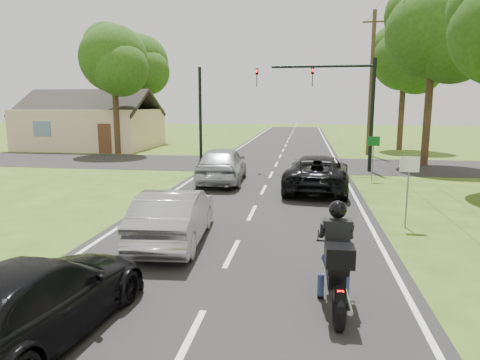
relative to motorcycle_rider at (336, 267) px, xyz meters
name	(u,v)px	position (x,y,z in m)	size (l,w,h in m)	color
ground	(232,254)	(-2.30, 2.52, -0.78)	(140.00, 140.00, 0.00)	#354E15
road	(268,182)	(-2.30, 12.52, -0.77)	(8.00, 100.00, 0.01)	black
cross_road	(276,164)	(-2.30, 18.52, -0.77)	(60.00, 7.00, 0.01)	black
motorcycle_rider	(336,267)	(0.00, 0.00, 0.00)	(0.65, 2.30, 1.98)	black
dark_suv	(318,173)	(-0.04, 10.74, -0.01)	(2.50, 5.42, 1.51)	black
silver_sedan	(174,216)	(-3.94, 3.15, -0.05)	(1.51, 4.32, 1.42)	#AAABAF
silver_suv	(222,164)	(-4.38, 11.98, 0.08)	(2.00, 4.98, 1.70)	#AEB2B7
dark_car_behind	(36,299)	(-4.62, -1.73, -0.12)	(1.81, 4.44, 1.29)	black
traffic_signal	(337,94)	(1.04, 16.52, 3.36)	(6.38, 0.44, 6.00)	black
signal_pole_far	(200,114)	(-7.50, 20.52, 2.22)	(0.20, 0.20, 6.00)	black
utility_pole_far	(371,83)	(3.90, 24.52, 4.31)	(1.60, 0.28, 10.00)	#4D3D23
sign_white	(409,175)	(2.40, 5.50, 0.82)	(0.55, 0.07, 2.12)	slate
sign_green	(373,147)	(2.60, 13.50, 0.82)	(0.55, 0.07, 2.12)	slate
tree_row_d	(440,36)	(6.80, 19.28, 6.65)	(5.76, 5.58, 10.45)	#332316
tree_row_e	(409,62)	(7.18, 28.30, 6.05)	(5.28, 5.12, 9.61)	#332316
tree_left_near	(116,62)	(-14.03, 22.31, 5.76)	(5.12, 4.96, 9.22)	#332316
tree_left_far	(142,66)	(-16.00, 32.28, 6.36)	(5.76, 5.58, 10.14)	#332316
house	(93,127)	(-18.30, 26.52, 0.99)	(10.20, 8.00, 4.84)	#C4B888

